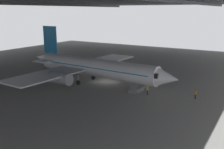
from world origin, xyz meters
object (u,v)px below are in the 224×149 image
Objects in this scene: airplane_main at (93,67)px; crew_worker_by_stairs at (148,89)px; crew_worker_near_nose at (196,94)px; boarding_stairs at (137,87)px.

crew_worker_by_stairs is at bearing -95.21° from airplane_main.
crew_worker_by_stairs reaches higher than crew_worker_near_nose.
boarding_stairs is 2.62× the size of crew_worker_by_stairs.
crew_worker_by_stairs is at bearing -113.09° from boarding_stairs.
airplane_main is at bearing 84.79° from crew_worker_by_stairs.
crew_worker_near_nose is 0.92× the size of crew_worker_by_stairs.
crew_worker_by_stairs is (-2.15, 7.50, 0.08)m from crew_worker_near_nose.
airplane_main is 19.66m from crew_worker_near_nose.
boarding_stairs reaches higher than crew_worker_near_nose.
boarding_stairs is at bearing -90.23° from airplane_main.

